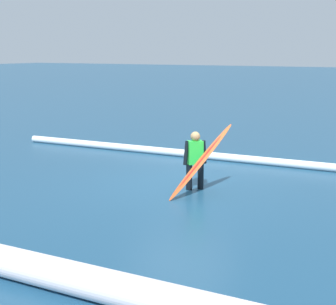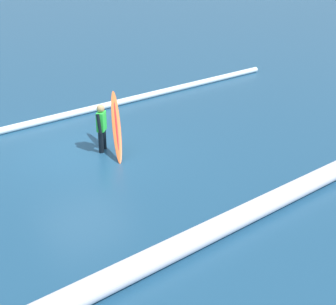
{
  "view_description": "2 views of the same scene",
  "coord_description": "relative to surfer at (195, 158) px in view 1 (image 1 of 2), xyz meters",
  "views": [
    {
      "loc": [
        -5.15,
        9.99,
        3.14
      ],
      "look_at": [
        -0.4,
        1.33,
        1.04
      ],
      "focal_mm": 51.13,
      "sensor_mm": 36.0,
      "label": 1
    },
    {
      "loc": [
        5.63,
        11.62,
        5.45
      ],
      "look_at": [
        -1.1,
        2.68,
        0.61
      ],
      "focal_mm": 52.5,
      "sensor_mm": 36.0,
      "label": 2
    }
  ],
  "objects": [
    {
      "name": "wave_crest_foreground",
      "position": [
        -1.27,
        -3.17,
        -0.64
      ],
      "size": [
        17.64,
        1.34,
        0.22
      ],
      "primitive_type": "cylinder",
      "rotation": [
        0.0,
        1.57,
        0.06
      ],
      "color": "white",
      "rests_on": "ground_plane"
    },
    {
      "name": "surfboard",
      "position": [
        -0.29,
        0.31,
        0.01
      ],
      "size": [
        0.99,
        1.65,
        1.55
      ],
      "color": "#E55926",
      "rests_on": "ground_plane"
    },
    {
      "name": "ground_plane",
      "position": [
        0.57,
        -0.33,
        -0.75
      ],
      "size": [
        181.4,
        181.4,
        0.0
      ],
      "primitive_type": "plane",
      "color": "navy"
    },
    {
      "name": "surfer",
      "position": [
        0.0,
        0.0,
        0.0
      ],
      "size": [
        0.4,
        0.48,
        1.35
      ],
      "rotation": [
        0.0,
        0.0,
        0.76
      ],
      "color": "black",
      "rests_on": "ground_plane"
    }
  ]
}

